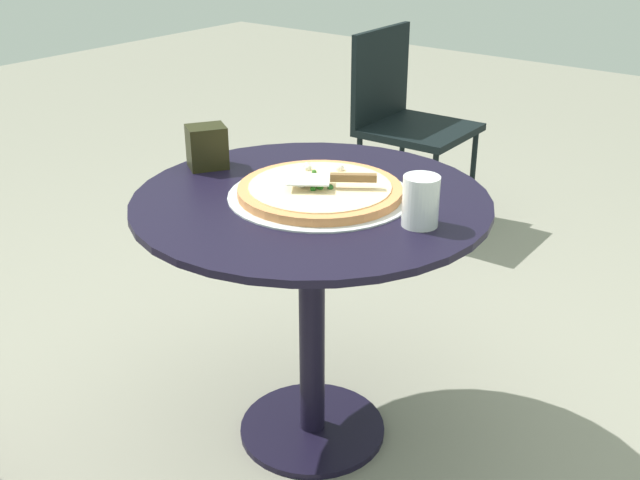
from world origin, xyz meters
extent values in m
plane|color=gray|center=(0.00, 0.00, 0.00)|extent=(10.00, 10.00, 0.00)
cylinder|color=black|center=(0.00, 0.00, 0.69)|extent=(0.87, 0.87, 0.02)
cylinder|color=black|center=(0.00, 0.00, 0.35)|extent=(0.07, 0.07, 0.66)
cylinder|color=black|center=(0.00, 0.00, 0.01)|extent=(0.40, 0.40, 0.02)
cylinder|color=silver|center=(-0.01, -0.02, 0.70)|extent=(0.45, 0.45, 0.00)
cylinder|color=#D78850|center=(-0.01, -0.02, 0.71)|extent=(0.40, 0.40, 0.02)
cylinder|color=beige|center=(-0.01, -0.02, 0.72)|extent=(0.34, 0.34, 0.00)
sphere|color=white|center=(0.00, -0.01, 0.73)|extent=(0.02, 0.02, 0.02)
sphere|color=white|center=(0.01, -0.13, 0.73)|extent=(0.02, 0.02, 0.02)
sphere|color=#EFE5C8|center=(0.08, -0.09, 0.73)|extent=(0.02, 0.02, 0.02)
sphere|color=#25721E|center=(-0.02, 0.02, 0.73)|extent=(0.01, 0.01, 0.01)
sphere|color=#297723|center=(-0.03, 0.00, 0.73)|extent=(0.02, 0.02, 0.02)
sphere|color=silver|center=(0.02, 0.02, 0.73)|extent=(0.02, 0.02, 0.02)
sphere|color=#29682C|center=(-0.05, -0.02, 0.73)|extent=(0.01, 0.01, 0.01)
sphere|color=#387227|center=(0.05, -0.08, 0.73)|extent=(0.01, 0.01, 0.01)
sphere|color=#F6E6C0|center=(0.09, -0.10, 0.73)|extent=(0.02, 0.02, 0.02)
cube|color=silver|center=(0.00, 0.01, 0.74)|extent=(0.13, 0.12, 0.00)
cube|color=brown|center=(-0.09, -0.05, 0.75)|extent=(0.10, 0.08, 0.02)
cylinder|color=silver|center=(-0.29, -0.02, 0.75)|extent=(0.08, 0.08, 0.11)
cube|color=black|center=(0.35, 0.00, 0.75)|extent=(0.12, 0.13, 0.11)
cube|color=black|center=(0.54, -1.41, 0.43)|extent=(0.44, 0.44, 0.03)
cube|color=black|center=(0.74, -1.40, 0.64)|extent=(0.04, 0.42, 0.39)
cylinder|color=black|center=(0.37, -1.60, 0.21)|extent=(0.02, 0.02, 0.42)
cylinder|color=black|center=(0.36, -1.24, 0.21)|extent=(0.02, 0.02, 0.42)
cylinder|color=black|center=(0.73, -1.58, 0.21)|extent=(0.02, 0.02, 0.42)
cylinder|color=black|center=(0.72, -1.22, 0.21)|extent=(0.02, 0.02, 0.42)
camera|label=1|loc=(-1.09, 1.35, 1.38)|focal=43.61mm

